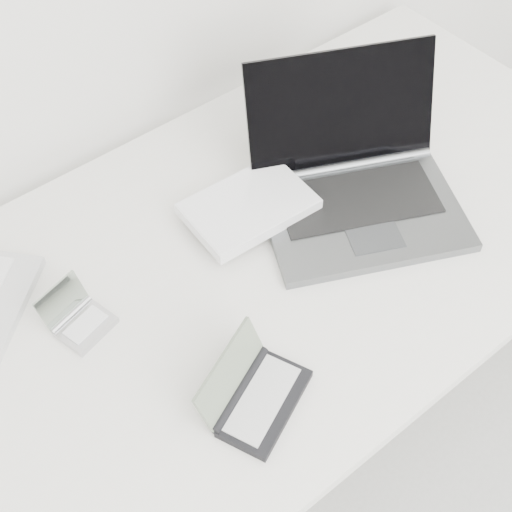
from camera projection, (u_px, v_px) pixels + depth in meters
desk at (255, 271)px, 1.33m from camera, size 1.60×0.80×0.73m
laptop_large at (331, 190)px, 1.34m from camera, size 0.54×0.46×0.24m
pda_silver at (79, 319)px, 1.19m from camera, size 0.11×0.11×0.07m
palmtop_charcoal at (255, 395)px, 1.10m from camera, size 0.20×0.18×0.09m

